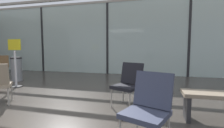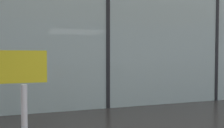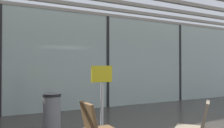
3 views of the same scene
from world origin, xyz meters
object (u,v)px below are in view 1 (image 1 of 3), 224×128
object	(u,v)px
info_sign	(15,65)
parked_airplane	(105,36)
lounge_chair_3	(149,104)
lounge_chair_0	(129,82)
lounge_chair_1	(2,64)
trash_bin	(17,69)

from	to	relation	value
info_sign	parked_airplane	bearing A→B (deg)	87.18
parked_airplane	lounge_chair_3	bearing A→B (deg)	-70.07
lounge_chair_0	lounge_chair_1	world-z (taller)	same
lounge_chair_3	trash_bin	xyz separation A→B (m)	(-4.77, 2.87, -0.06)
parked_airplane	lounge_chair_3	xyz separation A→B (m)	(3.62, -9.97, -1.60)
parked_airplane	lounge_chair_3	distance (m)	10.73
lounge_chair_3	trash_bin	world-z (taller)	lounge_chair_3
info_sign	lounge_chair_3	bearing A→B (deg)	-27.33
trash_bin	lounge_chair_0	bearing A→B (deg)	-19.87
trash_bin	lounge_chair_3	bearing A→B (deg)	-31.04
lounge_chair_0	lounge_chair_3	bearing A→B (deg)	-48.53
lounge_chair_0	lounge_chair_1	distance (m)	6.36
lounge_chair_0	info_sign	xyz separation A→B (m)	(-3.56, 0.76, 0.18)
lounge_chair_1	trash_bin	xyz separation A→B (m)	(1.57, -0.83, -0.06)
lounge_chair_3	lounge_chair_0	bearing A→B (deg)	130.31
lounge_chair_3	info_sign	xyz separation A→B (m)	(-4.00, 2.07, 0.18)
lounge_chair_0	trash_bin	size ratio (longest dim) A/B	1.01
parked_airplane	lounge_chair_0	size ratio (longest dim) A/B	13.67
lounge_chair_0	lounge_chair_3	size ratio (longest dim) A/B	1.00
lounge_chair_3	info_sign	world-z (taller)	info_sign
lounge_chair_3	parked_airplane	bearing A→B (deg)	131.33
lounge_chair_1	parked_airplane	bearing A→B (deg)	21.19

